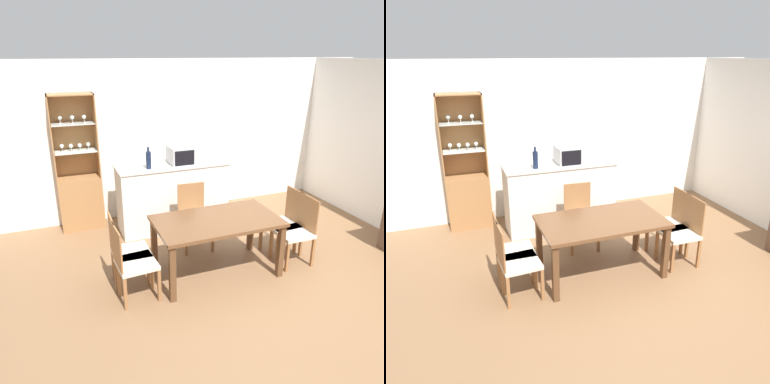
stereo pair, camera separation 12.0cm
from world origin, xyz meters
TOP-DOWN VIEW (x-y plane):
  - ground_plane at (0.00, 0.00)m, footprint 18.00×18.00m
  - wall_back at (0.00, 2.63)m, footprint 6.80×0.06m
  - kitchen_counter at (-0.47, 1.92)m, footprint 1.72×0.59m
  - display_cabinet at (-1.82, 2.43)m, footprint 0.65×0.36m
  - dining_table at (-0.40, 0.43)m, footprint 1.52×0.85m
  - dining_chair_side_right_far at (0.70, 0.56)m, footprint 0.45×0.45m
  - dining_chair_side_right_near at (0.70, 0.30)m, footprint 0.43×0.43m
  - dining_chair_head_far at (-0.39, 1.19)m, footprint 0.45×0.45m
  - dining_chair_side_left_far at (-1.49, 0.56)m, footprint 0.43×0.43m
  - dining_chair_side_left_near at (-1.49, 0.30)m, footprint 0.45×0.45m
  - microwave at (-0.28, 1.89)m, footprint 0.47×0.40m
  - wine_bottle at (-0.87, 1.78)m, footprint 0.08×0.08m

SIDE VIEW (x-z plane):
  - ground_plane at x=0.00m, z-range 0.00..0.00m
  - dining_chair_side_right_far at x=0.70m, z-range 0.00..0.90m
  - dining_chair_side_right_near at x=0.70m, z-range 0.00..0.90m
  - dining_chair_head_far at x=-0.39m, z-range 0.00..0.90m
  - dining_chair_side_left_far at x=-1.49m, z-range 0.00..0.90m
  - dining_chair_side_left_near at x=-1.49m, z-range 0.00..0.90m
  - kitchen_counter at x=-0.47m, z-range 0.00..1.05m
  - display_cabinet at x=-1.82m, z-range -0.44..1.65m
  - dining_table at x=-0.40m, z-range 0.27..1.01m
  - microwave at x=-0.28m, z-range 1.05..1.31m
  - wine_bottle at x=-0.87m, z-range 1.02..1.34m
  - wall_back at x=0.00m, z-range 0.00..2.55m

